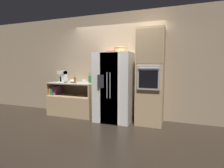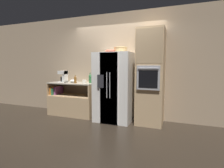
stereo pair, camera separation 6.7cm
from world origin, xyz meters
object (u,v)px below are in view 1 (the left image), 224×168
wicker_basket (121,50)px  mug (84,81)px  wall_oven (150,77)px  mixing_bowl (73,81)px  refrigerator (114,87)px  coffee_maker (63,76)px  bottle_short (75,79)px  bottle_tall (90,78)px  fruit_bowl (110,51)px

wicker_basket → mug: size_ratio=2.48×
wall_oven → mixing_bowl: wall_oven is taller
refrigerator → coffee_maker: (-1.55, 0.02, 0.25)m
bottle_short → mixing_bowl: (-0.15, 0.14, -0.06)m
bottle_short → mug: (0.18, 0.16, -0.06)m
bottle_tall → bottle_short: size_ratio=1.25×
refrigerator → mixing_bowl: (-1.25, 0.08, 0.11)m
coffee_maker → mug: bearing=6.9°
wicker_basket → bottle_tall: size_ratio=1.17×
bottle_short → mixing_bowl: bearing=135.6°
wicker_basket → mixing_bowl: bearing=178.7°
wall_oven → coffee_maker: (-2.44, -0.04, -0.02)m
bottle_tall → bottle_short: (-0.34, -0.22, -0.02)m
wall_oven → bottle_tall: 1.67m
refrigerator → mug: (-0.92, 0.10, 0.11)m
bottle_tall → mug: size_ratio=2.11×
fruit_bowl → mixing_bowl: 1.42m
mug → mixing_bowl: (-0.33, -0.02, -0.00)m
refrigerator → wicker_basket: bearing=17.2°
fruit_bowl → bottle_tall: size_ratio=0.89×
bottle_tall → bottle_short: bearing=-146.4°
bottle_tall → coffee_maker: 0.79m
fruit_bowl → coffee_maker: 1.61m
wall_oven → mixing_bowl: 2.15m
bottle_tall → mug: (-0.16, -0.06, -0.08)m
wicker_basket → mug: wicker_basket is taller
fruit_bowl → mug: bearing=168.3°
refrigerator → fruit_bowl: 0.91m
refrigerator → mixing_bowl: size_ratio=8.59×
bottle_tall → refrigerator: bearing=-11.8°
fruit_bowl → mug: fruit_bowl is taller
wicker_basket → coffee_maker: bearing=-179.3°
refrigerator → bottle_tall: 0.81m
wall_oven → bottle_tall: bearing=176.7°
fruit_bowl → bottle_tall: fruit_bowl is taller
refrigerator → wall_oven: (0.89, 0.06, 0.27)m
wicker_basket → mixing_bowl: size_ratio=1.64×
coffee_maker → wall_oven: bearing=0.9°
coffee_maker → refrigerator: bearing=-0.9°
refrigerator → coffee_maker: refrigerator is taller
bottle_short → coffee_maker: 0.46m
mug → coffee_maker: 0.64m
bottle_tall → fruit_bowl: bearing=-18.9°
wall_oven → bottle_short: wall_oven is taller
bottle_tall → mixing_bowl: size_ratio=1.40×
coffee_maker → fruit_bowl: bearing=-3.9°
wicker_basket → coffee_maker: size_ratio=1.00×
bottle_tall → mug: bottle_tall is taller
bottle_short → wicker_basket: bearing=5.0°
wall_oven → mixing_bowl: size_ratio=11.22×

